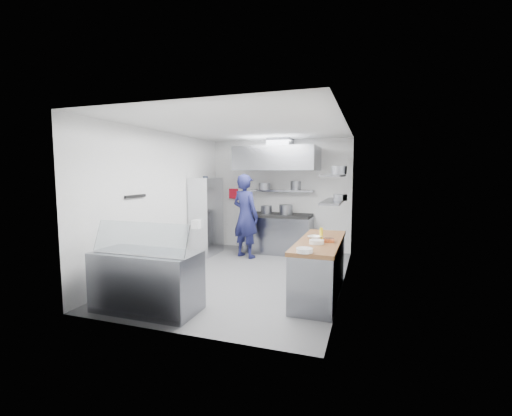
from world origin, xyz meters
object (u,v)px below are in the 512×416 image
(gas_range, at_px, (279,234))
(display_case, at_px, (147,281))
(chef, at_px, (245,216))
(wire_rack, at_px, (206,216))

(gas_range, xyz_separation_m, display_case, (-0.87, -4.10, -0.03))
(gas_range, bearing_deg, display_case, -101.97)
(gas_range, xyz_separation_m, chef, (-0.62, -0.71, 0.52))
(chef, relative_size, display_case, 1.29)
(chef, bearing_deg, gas_range, -109.77)
(wire_rack, distance_m, display_case, 3.51)
(display_case, bearing_deg, gas_range, 78.03)
(gas_range, distance_m, chef, 1.08)
(gas_range, height_order, chef, chef)
(chef, xyz_separation_m, wire_rack, (-1.01, -0.00, -0.05))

